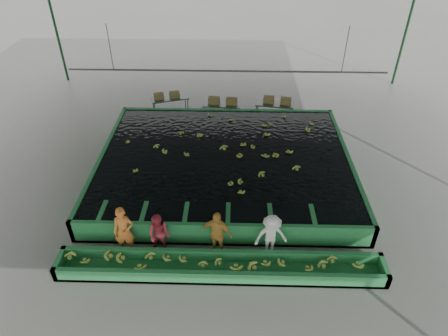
{
  "coord_description": "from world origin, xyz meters",
  "views": [
    {
      "loc": [
        0.33,
        -11.66,
        9.82
      ],
      "look_at": [
        0.0,
        0.5,
        1.0
      ],
      "focal_mm": 32.0,
      "sensor_mm": 36.0,
      "label": 1
    }
  ],
  "objects_px": {
    "worker_c": "(217,234)",
    "packing_table_left": "(170,105)",
    "worker_a": "(124,231)",
    "box_stack_left": "(167,98)",
    "box_stack_right": "(277,103)",
    "flotation_tank": "(225,165)",
    "sorting_trough": "(220,267)",
    "packing_table_mid": "(222,111)",
    "worker_d": "(271,236)",
    "worker_b": "(159,235)",
    "packing_table_right": "(274,111)",
    "box_stack_mid": "(223,104)"
  },
  "relations": [
    {
      "from": "flotation_tank",
      "to": "packing_table_right",
      "type": "distance_m",
      "value": 5.26
    },
    {
      "from": "worker_a",
      "to": "packing_table_left",
      "type": "height_order",
      "value": "worker_a"
    },
    {
      "from": "packing_table_left",
      "to": "worker_b",
      "type": "bearing_deg",
      "value": -84.15
    },
    {
      "from": "worker_c",
      "to": "packing_table_right",
      "type": "bearing_deg",
      "value": 91.32
    },
    {
      "from": "worker_a",
      "to": "worker_d",
      "type": "bearing_deg",
      "value": -6.88
    },
    {
      "from": "flotation_tank",
      "to": "worker_a",
      "type": "distance_m",
      "value": 5.29
    },
    {
      "from": "worker_c",
      "to": "packing_table_left",
      "type": "xyz_separation_m",
      "value": [
        -2.78,
        9.51,
        -0.43
      ]
    },
    {
      "from": "packing_table_left",
      "to": "packing_table_right",
      "type": "height_order",
      "value": "packing_table_right"
    },
    {
      "from": "packing_table_left",
      "to": "box_stack_left",
      "type": "distance_m",
      "value": 0.45
    },
    {
      "from": "worker_a",
      "to": "box_stack_left",
      "type": "distance_m",
      "value": 9.47
    },
    {
      "from": "worker_a",
      "to": "box_stack_right",
      "type": "bearing_deg",
      "value": 51.75
    },
    {
      "from": "box_stack_right",
      "to": "sorting_trough",
      "type": "bearing_deg",
      "value": -104.07
    },
    {
      "from": "packing_table_right",
      "to": "packing_table_left",
      "type": "bearing_deg",
      "value": 174.5
    },
    {
      "from": "flotation_tank",
      "to": "worker_a",
      "type": "relative_size",
      "value": 5.64
    },
    {
      "from": "flotation_tank",
      "to": "box_stack_left",
      "type": "distance_m",
      "value": 6.02
    },
    {
      "from": "worker_a",
      "to": "worker_c",
      "type": "relative_size",
      "value": 1.03
    },
    {
      "from": "sorting_trough",
      "to": "packing_table_mid",
      "type": "relative_size",
      "value": 5.39
    },
    {
      "from": "packing_table_right",
      "to": "box_stack_right",
      "type": "xyz_separation_m",
      "value": [
        0.12,
        0.04,
        0.43
      ]
    },
    {
      "from": "worker_a",
      "to": "flotation_tank",
      "type": "bearing_deg",
      "value": 47.8
    },
    {
      "from": "flotation_tank",
      "to": "sorting_trough",
      "type": "distance_m",
      "value": 5.1
    },
    {
      "from": "packing_table_mid",
      "to": "box_stack_mid",
      "type": "relative_size",
      "value": 1.31
    },
    {
      "from": "sorting_trough",
      "to": "box_stack_mid",
      "type": "height_order",
      "value": "box_stack_mid"
    },
    {
      "from": "packing_table_mid",
      "to": "packing_table_right",
      "type": "relative_size",
      "value": 0.99
    },
    {
      "from": "worker_c",
      "to": "box_stack_right",
      "type": "height_order",
      "value": "worker_c"
    },
    {
      "from": "packing_table_right",
      "to": "worker_d",
      "type": "bearing_deg",
      "value": -94.97
    },
    {
      "from": "flotation_tank",
      "to": "worker_c",
      "type": "relative_size",
      "value": 5.83
    },
    {
      "from": "worker_a",
      "to": "box_stack_left",
      "type": "relative_size",
      "value": 1.38
    },
    {
      "from": "box_stack_right",
      "to": "packing_table_right",
      "type": "bearing_deg",
      "value": -162.37
    },
    {
      "from": "worker_c",
      "to": "worker_d",
      "type": "xyz_separation_m",
      "value": [
        1.7,
        0.0,
        -0.06
      ]
    },
    {
      "from": "worker_d",
      "to": "packing_table_left",
      "type": "distance_m",
      "value": 10.52
    },
    {
      "from": "worker_d",
      "to": "packing_table_left",
      "type": "xyz_separation_m",
      "value": [
        -4.48,
        9.51,
        -0.37
      ]
    },
    {
      "from": "box_stack_right",
      "to": "worker_a",
      "type": "bearing_deg",
      "value": -121.36
    },
    {
      "from": "sorting_trough",
      "to": "packing_table_mid",
      "type": "height_order",
      "value": "packing_table_mid"
    },
    {
      "from": "sorting_trough",
      "to": "worker_a",
      "type": "distance_m",
      "value": 3.21
    },
    {
      "from": "packing_table_mid",
      "to": "box_stack_mid",
      "type": "distance_m",
      "value": 0.43
    },
    {
      "from": "worker_d",
      "to": "sorting_trough",
      "type": "bearing_deg",
      "value": -161.57
    },
    {
      "from": "box_stack_mid",
      "to": "box_stack_right",
      "type": "height_order",
      "value": "box_stack_right"
    },
    {
      "from": "flotation_tank",
      "to": "worker_d",
      "type": "relative_size",
      "value": 6.26
    },
    {
      "from": "worker_d",
      "to": "packing_table_left",
      "type": "bearing_deg",
      "value": 106.52
    },
    {
      "from": "worker_a",
      "to": "box_stack_mid",
      "type": "xyz_separation_m",
      "value": [
        2.83,
        8.92,
        -0.04
      ]
    },
    {
      "from": "box_stack_left",
      "to": "packing_table_right",
      "type": "bearing_deg",
      "value": -4.92
    },
    {
      "from": "worker_c",
      "to": "box_stack_right",
      "type": "xyz_separation_m",
      "value": [
        2.61,
        9.05,
        0.0
      ]
    },
    {
      "from": "flotation_tank",
      "to": "worker_a",
      "type": "height_order",
      "value": "worker_a"
    },
    {
      "from": "worker_c",
      "to": "box_stack_left",
      "type": "xyz_separation_m",
      "value": [
        -2.92,
        9.47,
        -0.0
      ]
    },
    {
      "from": "flotation_tank",
      "to": "packing_table_mid",
      "type": "relative_size",
      "value": 5.39
    },
    {
      "from": "worker_d",
      "to": "packing_table_mid",
      "type": "distance_m",
      "value": 9.1
    },
    {
      "from": "worker_b",
      "to": "worker_d",
      "type": "distance_m",
      "value": 3.51
    },
    {
      "from": "worker_d",
      "to": "packing_table_right",
      "type": "relative_size",
      "value": 0.85
    },
    {
      "from": "box_stack_right",
      "to": "worker_c",
      "type": "bearing_deg",
      "value": -106.08
    },
    {
      "from": "worker_a",
      "to": "packing_table_mid",
      "type": "relative_size",
      "value": 0.96
    }
  ]
}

